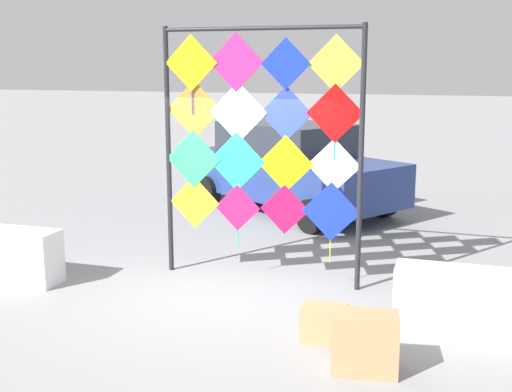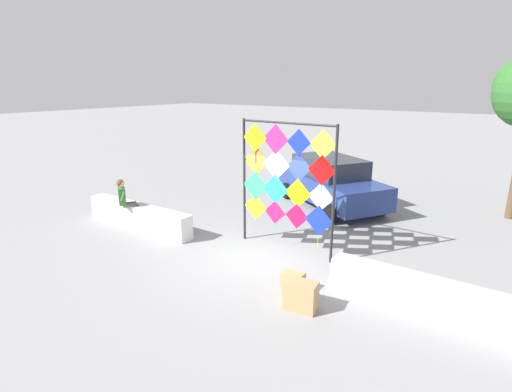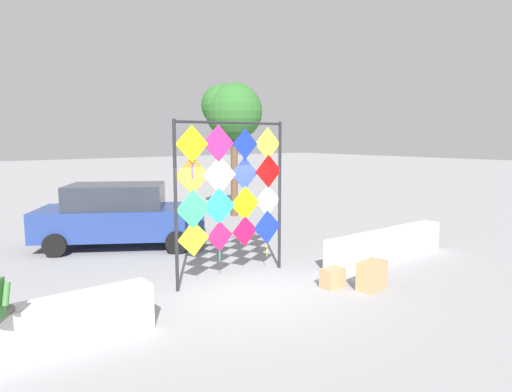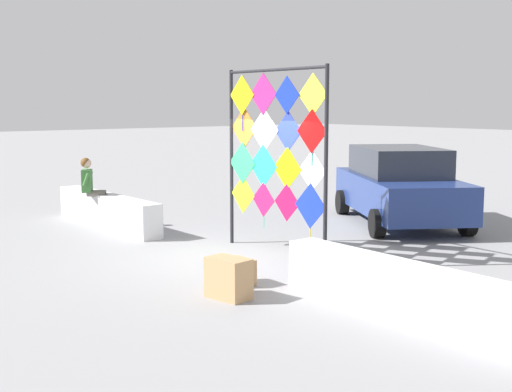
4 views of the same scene
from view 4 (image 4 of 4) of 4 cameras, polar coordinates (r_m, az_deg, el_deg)
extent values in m
plane|color=gray|center=(12.48, -2.35, -5.22)|extent=(120.00, 120.00, 0.00)
cube|color=silver|center=(15.96, -12.39, -1.19)|extent=(4.20, 0.47, 0.74)
cube|color=silver|center=(9.14, 12.72, -7.86)|extent=(4.20, 0.47, 0.74)
cylinder|color=#232328|center=(13.58, -2.07, 3.22)|extent=(0.07, 0.07, 3.46)
cylinder|color=#232328|center=(11.49, 5.89, 2.36)|extent=(0.07, 0.07, 3.46)
cylinder|color=#232328|center=(12.48, 1.61, 10.54)|extent=(2.72, 0.09, 0.06)
cube|color=#C8F124|center=(13.34, -1.09, 0.14)|extent=(0.75, 0.02, 0.75)
cube|color=#D21A58|center=(12.84, 0.63, -0.30)|extent=(0.66, 0.02, 0.66)
cylinder|color=#16E5A0|center=(12.92, 0.66, -2.24)|extent=(0.02, 0.02, 0.22)
cube|color=#D91247|center=(12.32, 2.60, -0.55)|extent=(0.69, 0.02, 0.69)
cube|color=#1630EC|center=(11.84, 4.57, -0.84)|extent=(0.79, 0.02, 0.79)
cylinder|color=yellow|center=(11.94, 4.58, -3.44)|extent=(0.02, 0.02, 0.30)
cube|color=#33E56E|center=(13.27, -1.14, 2.79)|extent=(0.81, 0.02, 0.81)
cube|color=#25E2C5|center=(12.78, 0.62, 2.55)|extent=(0.82, 0.02, 0.82)
cube|color=#B9DE0D|center=(12.24, 2.65, 2.32)|extent=(0.77, 0.02, 0.77)
cube|color=white|center=(11.76, 4.74, 2.11)|extent=(0.72, 0.02, 0.72)
cube|color=orange|center=(13.24, -1.00, 5.75)|extent=(0.81, 0.02, 0.81)
cube|color=white|center=(12.71, 0.70, 5.56)|extent=(0.82, 0.02, 0.82)
cube|color=blue|center=(12.21, 2.71, 5.44)|extent=(0.73, 0.02, 0.73)
cube|color=#F90B0B|center=(11.70, 4.71, 5.43)|extent=(0.76, 0.02, 0.76)
cylinder|color=#16E5E5|center=(11.73, 4.71, 3.06)|extent=(0.02, 0.02, 0.22)
cube|color=yellow|center=(13.22, -1.19, 8.47)|extent=(0.76, 0.02, 0.76)
cylinder|color=#1629E5|center=(13.23, -1.14, 6.16)|extent=(0.02, 0.02, 0.31)
cube|color=#D4277D|center=(12.72, 0.61, 8.54)|extent=(0.78, 0.02, 0.78)
cylinder|color=#16E57F|center=(12.73, 0.64, 6.24)|extent=(0.02, 0.02, 0.24)
cube|color=#1731D2|center=(12.18, 2.61, 8.47)|extent=(0.67, 0.02, 0.67)
cube|color=#EBF13B|center=(11.71, 4.80, 8.48)|extent=(0.74, 0.02, 0.74)
cylinder|color=#666056|center=(15.89, -12.52, -1.24)|extent=(0.11, 0.11, 0.74)
cylinder|color=#666056|center=(15.86, -13.29, 0.19)|extent=(0.34, 0.41, 0.13)
cube|color=navy|center=(15.93, -12.27, -2.39)|extent=(0.22, 0.25, 0.09)
cylinder|color=#666056|center=(16.05, -12.44, -1.14)|extent=(0.11, 0.11, 0.74)
cylinder|color=#666056|center=(16.03, -13.20, 0.27)|extent=(0.34, 0.41, 0.13)
cube|color=navy|center=(16.10, -12.19, -2.28)|extent=(0.22, 0.25, 0.09)
cube|color=#3D7538|center=(15.94, -14.00, 1.25)|extent=(0.41, 0.37, 0.52)
sphere|color=#DBB293|center=(15.90, -14.05, 2.68)|extent=(0.22, 0.22, 0.22)
sphere|color=brown|center=(15.90, -14.12, 2.74)|extent=(0.22, 0.22, 0.22)
cylinder|color=#3D7538|center=(15.71, -14.06, 1.34)|extent=(0.17, 0.19, 0.31)
cylinder|color=#3D7538|center=(16.15, -13.81, 1.52)|extent=(0.17, 0.19, 0.31)
cube|color=navy|center=(16.21, 11.98, 0.21)|extent=(4.96, 4.13, 0.82)
cube|color=#282D38|center=(16.29, 11.87, 2.87)|extent=(3.11, 2.85, 0.66)
cylinder|color=black|center=(15.17, 17.33, -2.06)|extent=(0.65, 0.53, 0.62)
cylinder|color=black|center=(14.50, 10.15, -2.27)|extent=(0.65, 0.53, 0.62)
cylinder|color=black|center=(18.05, 13.38, -0.40)|extent=(0.65, 0.53, 0.62)
cylinder|color=black|center=(17.49, 7.26, -0.50)|extent=(0.65, 0.53, 0.62)
cube|color=tan|center=(10.67, -1.40, -6.35)|extent=(0.48, 0.32, 0.40)
cube|color=tan|center=(9.90, -2.32, -6.91)|extent=(0.69, 0.48, 0.59)
camera|label=1|loc=(6.96, -41.50, 6.97)|focal=45.86mm
camera|label=2|loc=(4.72, -49.74, 24.48)|focal=28.05mm
camera|label=3|loc=(15.27, -38.77, 7.20)|focal=32.20mm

